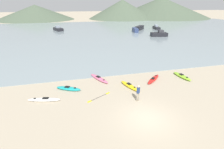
# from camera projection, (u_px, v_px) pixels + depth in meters

# --- Properties ---
(ground_plane) EXTENTS (400.00, 400.00, 0.00)m
(ground_plane) POSITION_uv_depth(u_px,v_px,m) (147.00, 119.00, 13.97)
(ground_plane) COLOR tan
(bay_water) EXTENTS (160.00, 70.00, 0.06)m
(bay_water) POSITION_uv_depth(u_px,v_px,m) (85.00, 33.00, 53.56)
(bay_water) COLOR gray
(bay_water) RESTS_ON ground_plane
(far_hill_left) EXTENTS (41.93, 41.93, 7.85)m
(far_hill_left) POSITION_uv_depth(u_px,v_px,m) (35.00, 12.00, 96.84)
(far_hill_left) COLOR #4C5B47
(far_hill_left) RESTS_ON ground_plane
(far_hill_midleft) EXTENTS (39.52, 39.52, 10.57)m
(far_hill_midleft) POSITION_uv_depth(u_px,v_px,m) (122.00, 9.00, 103.17)
(far_hill_midleft) COLOR #4C5B47
(far_hill_midleft) RESTS_ON ground_plane
(far_hill_midright) EXTENTS (60.31, 60.31, 12.18)m
(far_hill_midright) POSITION_uv_depth(u_px,v_px,m) (161.00, 7.00, 113.43)
(far_hill_midright) COLOR #4C5B47
(far_hill_midright) RESTS_ON ground_plane
(kayak_on_sand_0) EXTENTS (1.98, 3.44, 0.33)m
(kayak_on_sand_0) POSITION_uv_depth(u_px,v_px,m) (99.00, 78.00, 21.08)
(kayak_on_sand_0) COLOR #E5668C
(kayak_on_sand_0) RESTS_ON ground_plane
(kayak_on_sand_1) EXTENTS (1.03, 3.03, 0.38)m
(kayak_on_sand_1) POSITION_uv_depth(u_px,v_px,m) (182.00, 76.00, 21.65)
(kayak_on_sand_1) COLOR #8CCC2D
(kayak_on_sand_1) RESTS_ON ground_plane
(kayak_on_sand_2) EXTENTS (2.74, 1.93, 0.36)m
(kayak_on_sand_2) POSITION_uv_depth(u_px,v_px,m) (69.00, 88.00, 18.54)
(kayak_on_sand_2) COLOR teal
(kayak_on_sand_2) RESTS_ON ground_plane
(kayak_on_sand_3) EXTENTS (2.79, 2.67, 0.33)m
(kayak_on_sand_3) POSITION_uv_depth(u_px,v_px,m) (153.00, 79.00, 20.88)
(kayak_on_sand_3) COLOR red
(kayak_on_sand_3) RESTS_ON ground_plane
(kayak_on_sand_4) EXTENTS (1.50, 3.02, 0.39)m
(kayak_on_sand_4) POSITION_uv_depth(u_px,v_px,m) (130.00, 86.00, 19.10)
(kayak_on_sand_4) COLOR yellow
(kayak_on_sand_4) RESTS_ON ground_plane
(kayak_on_sand_5) EXTENTS (3.13, 1.29, 0.33)m
(kayak_on_sand_5) POSITION_uv_depth(u_px,v_px,m) (44.00, 100.00, 16.43)
(kayak_on_sand_5) COLOR white
(kayak_on_sand_5) RESTS_ON ground_plane
(person_near_foreground) EXTENTS (0.33, 0.29, 1.64)m
(person_near_foreground) POSITION_uv_depth(u_px,v_px,m) (138.00, 92.00, 16.14)
(person_near_foreground) COLOR gray
(person_near_foreground) RESTS_ON ground_plane
(moored_boat_0) EXTENTS (4.86, 5.26, 1.29)m
(moored_boat_0) POSITION_uv_depth(u_px,v_px,m) (139.00, 28.00, 59.92)
(moored_boat_0) COLOR black
(moored_boat_0) RESTS_ON bay_water
(moored_boat_1) EXTENTS (1.81, 4.05, 1.26)m
(moored_boat_1) POSITION_uv_depth(u_px,v_px,m) (135.00, 30.00, 55.29)
(moored_boat_1) COLOR navy
(moored_boat_1) RESTS_ON bay_water
(moored_boat_2) EXTENTS (4.72, 2.98, 1.70)m
(moored_boat_2) POSITION_uv_depth(u_px,v_px,m) (159.00, 34.00, 48.17)
(moored_boat_2) COLOR black
(moored_boat_2) RESTS_ON bay_water
(moored_boat_3) EXTENTS (2.51, 5.45, 1.46)m
(moored_boat_3) POSITION_uv_depth(u_px,v_px,m) (156.00, 28.00, 61.56)
(moored_boat_3) COLOR black
(moored_boat_3) RESTS_ON bay_water
(moored_boat_4) EXTENTS (3.52, 5.23, 1.50)m
(moored_boat_4) POSITION_uv_depth(u_px,v_px,m) (58.00, 29.00, 58.25)
(moored_boat_4) COLOR black
(moored_boat_4) RESTS_ON bay_water
(loose_paddle) EXTENTS (2.51, 1.52, 0.03)m
(loose_paddle) POSITION_uv_depth(u_px,v_px,m) (99.00, 97.00, 17.12)
(loose_paddle) COLOR black
(loose_paddle) RESTS_ON ground_plane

